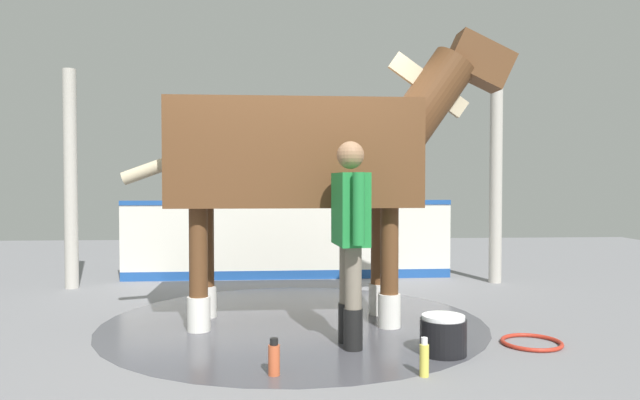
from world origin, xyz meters
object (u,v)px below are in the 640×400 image
Objects in this scene: hose_coil at (532,342)px; horse at (308,157)px; bottle_shampoo at (424,359)px; bottle_spray at (274,358)px; wash_bucket at (443,335)px; handler at (350,229)px.

horse is at bearing 63.66° from hose_coil.
bottle_shampoo reaches higher than hose_coil.
bottle_spray is at bearing -101.82° from horse.
wash_bucket reaches higher than hose_coil.
horse is at bearing 24.44° from bottle_shampoo.
horse reaches higher than handler.
wash_bucket is at bearing 105.85° from hose_coil.
bottle_spray is (-1.48, 0.29, -1.41)m from horse.
horse is 2.22m from bottle_shampoo.
bottle_spray is at bearing 106.82° from hose_coil.
hose_coil is at bearing -73.18° from bottle_spray.
handler is 4.64× the size of wash_bucket.
wash_bucket reaches higher than bottle_shampoo.
bottle_shampoo is (-1.56, -0.71, -1.40)m from horse.
handler is 1.06m from wash_bucket.
horse is 2.24× the size of handler.
wash_bucket is 0.72× the size of hose_coil.
hose_coil is (-0.05, -1.44, -0.90)m from handler.
horse is 1.06m from handler.
bottle_shampoo is (-0.48, 0.26, -0.03)m from wash_bucket.
bottle_shampoo reaches higher than bottle_spray.
hose_coil is (0.70, -1.04, -0.10)m from bottle_shampoo.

